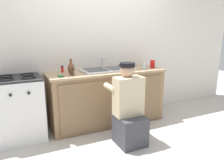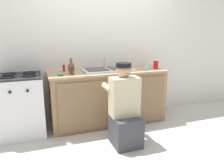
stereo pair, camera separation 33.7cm
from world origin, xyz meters
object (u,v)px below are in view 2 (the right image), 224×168
(spice_bottle_red, at_px, (64,68))
(water_glass, at_px, (146,67))
(stove_range, at_px, (22,105))
(plumber_person, at_px, (125,111))
(cell_phone, at_px, (60,75))
(vase_decorative, at_px, (71,68))
(soda_cup_red, at_px, (156,64))
(spice_bottle_pepper, at_px, (72,71))
(sink_double_basin, at_px, (108,69))

(spice_bottle_red, xyz_separation_m, water_glass, (1.29, -0.33, -0.00))
(stove_range, relative_size, plumber_person, 0.82)
(cell_phone, bearing_deg, vase_decorative, 25.60)
(plumber_person, relative_size, soda_cup_red, 7.26)
(stove_range, relative_size, vase_decorative, 3.94)
(stove_range, xyz_separation_m, cell_phone, (0.56, -0.13, 0.44))
(stove_range, relative_size, spice_bottle_red, 8.63)
(spice_bottle_pepper, height_order, water_glass, spice_bottle_pepper)
(cell_phone, bearing_deg, water_glass, -1.27)
(vase_decorative, height_order, water_glass, vase_decorative)
(cell_phone, relative_size, water_glass, 1.40)
(sink_double_basin, relative_size, plumber_person, 0.72)
(sink_double_basin, height_order, soda_cup_red, sink_double_basin)
(cell_phone, distance_m, water_glass, 1.38)
(plumber_person, relative_size, cell_phone, 7.89)
(sink_double_basin, height_order, cell_phone, sink_double_basin)
(stove_range, bearing_deg, water_glass, -4.82)
(spice_bottle_pepper, bearing_deg, soda_cup_red, 2.28)
(sink_double_basin, distance_m, spice_bottle_pepper, 0.62)
(stove_range, xyz_separation_m, vase_decorative, (0.73, -0.05, 0.52))
(spice_bottle_red, bearing_deg, water_glass, -14.22)
(sink_double_basin, bearing_deg, cell_phone, -170.04)
(stove_range, height_order, soda_cup_red, soda_cup_red)
(stove_range, height_order, spice_bottle_red, spice_bottle_red)
(plumber_person, xyz_separation_m, water_glass, (0.63, 0.61, 0.47))
(sink_double_basin, distance_m, plumber_person, 0.89)
(stove_range, bearing_deg, vase_decorative, -3.80)
(vase_decorative, distance_m, spice_bottle_red, 0.23)
(spice_bottle_red, height_order, water_glass, spice_bottle_red)
(plumber_person, bearing_deg, soda_cup_red, 38.72)
(plumber_person, xyz_separation_m, vase_decorative, (-0.57, 0.72, 0.51))
(vase_decorative, bearing_deg, spice_bottle_pepper, -92.28)
(vase_decorative, bearing_deg, water_glass, -5.45)
(spice_bottle_pepper, distance_m, water_glass, 1.21)
(spice_bottle_pepper, bearing_deg, vase_decorative, 87.72)
(spice_bottle_pepper, xyz_separation_m, soda_cup_red, (1.42, 0.06, 0.02))
(sink_double_basin, xyz_separation_m, cell_phone, (-0.77, -0.14, -0.01))
(soda_cup_red, bearing_deg, stove_range, 177.42)
(stove_range, distance_m, water_glass, 2.00)
(plumber_person, xyz_separation_m, soda_cup_red, (0.84, 0.68, 0.49))
(spice_bottle_pepper, bearing_deg, water_glass, -0.48)
(sink_double_basin, height_order, stove_range, sink_double_basin)
(spice_bottle_pepper, xyz_separation_m, cell_phone, (-0.17, 0.02, -0.04))
(sink_double_basin, height_order, vase_decorative, vase_decorative)
(spice_bottle_red, bearing_deg, soda_cup_red, -9.82)
(stove_range, distance_m, cell_phone, 0.72)
(stove_range, bearing_deg, cell_phone, -13.37)
(water_glass, bearing_deg, spice_bottle_pepper, 179.52)
(sink_double_basin, distance_m, vase_decorative, 0.60)
(spice_bottle_red, bearing_deg, sink_double_basin, -13.31)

